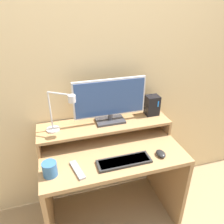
{
  "coord_description": "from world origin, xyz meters",
  "views": [
    {
      "loc": [
        -0.37,
        -0.96,
        1.72
      ],
      "look_at": [
        0.02,
        0.34,
        1.01
      ],
      "focal_mm": 35.0,
      "sensor_mm": 36.0,
      "label": 1
    }
  ],
  "objects_px": {
    "keyboard": "(124,161)",
    "remote_control": "(77,170)",
    "monitor": "(110,100)",
    "mug": "(50,169)",
    "router_dock": "(152,105)",
    "desk_lamp": "(61,112)",
    "mouse": "(161,154)"
  },
  "relations": [
    {
      "from": "monitor",
      "to": "router_dock",
      "type": "bearing_deg",
      "value": 2.99
    },
    {
      "from": "monitor",
      "to": "keyboard",
      "type": "distance_m",
      "value": 0.47
    },
    {
      "from": "mug",
      "to": "router_dock",
      "type": "bearing_deg",
      "value": 22.53
    },
    {
      "from": "mug",
      "to": "monitor",
      "type": "bearing_deg",
      "value": 34.52
    },
    {
      "from": "mouse",
      "to": "remote_control",
      "type": "xyz_separation_m",
      "value": [
        -0.59,
        0.01,
        -0.01
      ]
    },
    {
      "from": "desk_lamp",
      "to": "router_dock",
      "type": "xyz_separation_m",
      "value": [
        0.75,
        0.07,
        -0.08
      ]
    },
    {
      "from": "desk_lamp",
      "to": "remote_control",
      "type": "xyz_separation_m",
      "value": [
        0.05,
        -0.3,
        -0.28
      ]
    },
    {
      "from": "monitor",
      "to": "remote_control",
      "type": "xyz_separation_m",
      "value": [
        -0.32,
        -0.35,
        -0.3
      ]
    },
    {
      "from": "mouse",
      "to": "monitor",
      "type": "bearing_deg",
      "value": 126.58
    },
    {
      "from": "desk_lamp",
      "to": "mug",
      "type": "height_order",
      "value": "desk_lamp"
    },
    {
      "from": "monitor",
      "to": "mug",
      "type": "xyz_separation_m",
      "value": [
        -0.49,
        -0.34,
        -0.26
      ]
    },
    {
      "from": "mouse",
      "to": "mug",
      "type": "bearing_deg",
      "value": 178.09
    },
    {
      "from": "mouse",
      "to": "remote_control",
      "type": "height_order",
      "value": "mouse"
    },
    {
      "from": "router_dock",
      "to": "mouse",
      "type": "height_order",
      "value": "router_dock"
    },
    {
      "from": "keyboard",
      "to": "mouse",
      "type": "distance_m",
      "value": 0.28
    },
    {
      "from": "remote_control",
      "to": "mouse",
      "type": "bearing_deg",
      "value": -1.2
    },
    {
      "from": "monitor",
      "to": "mouse",
      "type": "relative_size",
      "value": 6.23
    },
    {
      "from": "keyboard",
      "to": "monitor",
      "type": "bearing_deg",
      "value": 89.17
    },
    {
      "from": "keyboard",
      "to": "remote_control",
      "type": "xyz_separation_m",
      "value": [
        -0.32,
        0.01,
        -0.0
      ]
    },
    {
      "from": "keyboard",
      "to": "remote_control",
      "type": "distance_m",
      "value": 0.32
    },
    {
      "from": "remote_control",
      "to": "mug",
      "type": "bearing_deg",
      "value": 175.61
    },
    {
      "from": "remote_control",
      "to": "mug",
      "type": "xyz_separation_m",
      "value": [
        -0.17,
        0.01,
        0.04
      ]
    },
    {
      "from": "keyboard",
      "to": "mug",
      "type": "xyz_separation_m",
      "value": [
        -0.49,
        0.02,
        0.04
      ]
    },
    {
      "from": "monitor",
      "to": "mug",
      "type": "bearing_deg",
      "value": -145.48
    },
    {
      "from": "keyboard",
      "to": "mouse",
      "type": "height_order",
      "value": "mouse"
    },
    {
      "from": "router_dock",
      "to": "mouse",
      "type": "bearing_deg",
      "value": -104.67
    },
    {
      "from": "monitor",
      "to": "mouse",
      "type": "distance_m",
      "value": 0.54
    },
    {
      "from": "monitor",
      "to": "remote_control",
      "type": "height_order",
      "value": "monitor"
    },
    {
      "from": "monitor",
      "to": "mug",
      "type": "relative_size",
      "value": 5.87
    },
    {
      "from": "desk_lamp",
      "to": "router_dock",
      "type": "relative_size",
      "value": 1.88
    },
    {
      "from": "mouse",
      "to": "remote_control",
      "type": "bearing_deg",
      "value": 178.8
    },
    {
      "from": "router_dock",
      "to": "mug",
      "type": "height_order",
      "value": "router_dock"
    }
  ]
}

